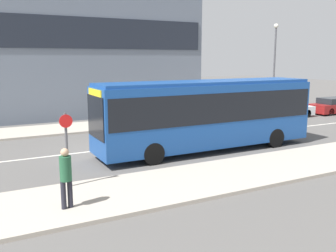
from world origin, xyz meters
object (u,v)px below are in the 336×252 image
at_px(city_bus, 207,111).
at_px(pedestrian_near_stop, 66,174).
at_px(bus_stop_sign, 67,144).
at_px(street_lamp, 275,59).
at_px(parked_car_1, 334,106).
at_px(parked_car_0, 288,109).

height_order(city_bus, pedestrian_near_stop, city_bus).
bearing_deg(bus_stop_sign, street_lamp, 28.88).
bearing_deg(bus_stop_sign, city_bus, 19.35).
bearing_deg(parked_car_1, city_bus, -160.93).
xyz_separation_m(parked_car_0, parked_car_1, (4.85, -0.27, -0.01)).
bearing_deg(city_bus, street_lamp, 32.16).
bearing_deg(city_bus, bus_stop_sign, -162.63).
xyz_separation_m(city_bus, pedestrian_near_stop, (-7.81, -4.43, -0.79)).
bearing_deg(pedestrian_near_stop, parked_car_0, 19.46).
xyz_separation_m(pedestrian_near_stop, street_lamp, (19.44, 12.32, 3.24)).
xyz_separation_m(city_bus, parked_car_0, (11.34, 5.86, -1.33)).
bearing_deg(city_bus, parked_car_0, 25.37).
bearing_deg(bus_stop_sign, parked_car_0, 24.32).
distance_m(parked_car_0, bus_stop_sign, 20.52).
relative_size(parked_car_1, pedestrian_near_stop, 2.42).
bearing_deg(parked_car_0, bus_stop_sign, -155.68).
xyz_separation_m(bus_stop_sign, street_lamp, (18.97, 10.46, 2.78)).
relative_size(parked_car_0, street_lamp, 0.56).
bearing_deg(city_bus, parked_car_1, 17.09).
height_order(parked_car_0, parked_car_1, parked_car_0).
bearing_deg(street_lamp, pedestrian_near_stop, -147.64).
xyz_separation_m(parked_car_0, bus_stop_sign, (-18.68, -8.44, 1.00)).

